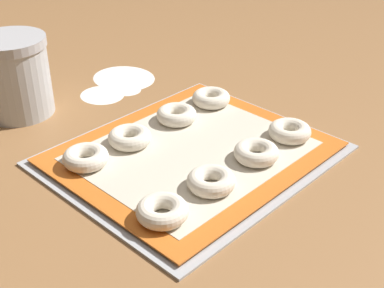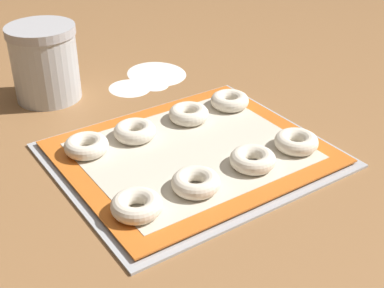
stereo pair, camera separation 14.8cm
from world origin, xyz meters
TOP-DOWN VIEW (x-y plane):
  - ground_plane at (0.00, 0.00)m, footprint 2.80×2.80m
  - baking_tray at (0.01, -0.02)m, footprint 0.41×0.35m
  - baking_mat at (0.01, -0.02)m, footprint 0.38×0.33m
  - bagel_front_far_left at (-0.14, -0.11)m, footprint 0.07×0.07m
  - bagel_front_mid_left at (-0.04, -0.11)m, footprint 0.07×0.07m
  - bagel_front_mid_right at (0.06, -0.10)m, footprint 0.07×0.07m
  - bagel_front_far_right at (0.15, -0.10)m, footprint 0.07×0.07m
  - bagel_back_far_left at (-0.13, 0.07)m, footprint 0.07×0.07m
  - bagel_back_mid_left at (-0.04, 0.07)m, footprint 0.07×0.07m
  - bagel_back_mid_right at (0.06, 0.07)m, footprint 0.07×0.07m
  - bagel_back_far_right at (0.15, 0.07)m, footprint 0.07×0.07m
  - flour_canister at (-0.10, 0.31)m, footprint 0.13×0.13m
  - flour_patch_near at (0.05, 0.26)m, footprint 0.08×0.09m
  - flour_patch_far at (0.13, 0.29)m, footprint 0.12×0.14m
  - flour_patch_side at (0.10, 0.24)m, footprint 0.05×0.06m

SIDE VIEW (x-z plane):
  - ground_plane at x=0.00m, z-range 0.00..0.00m
  - flour_patch_near at x=0.05m, z-range 0.00..0.00m
  - flour_patch_far at x=0.13m, z-range 0.00..0.00m
  - flour_patch_side at x=0.10m, z-range 0.00..0.00m
  - baking_tray at x=0.01m, z-range 0.00..0.01m
  - baking_mat at x=0.01m, z-range 0.01..0.01m
  - bagel_front_far_left at x=-0.14m, z-range 0.01..0.03m
  - bagel_front_mid_left at x=-0.04m, z-range 0.01..0.03m
  - bagel_front_mid_right at x=0.06m, z-range 0.01..0.03m
  - bagel_front_far_right at x=0.15m, z-range 0.01..0.03m
  - bagel_back_far_left at x=-0.13m, z-range 0.01..0.03m
  - bagel_back_mid_left at x=-0.04m, z-range 0.01..0.03m
  - bagel_back_mid_right at x=0.06m, z-range 0.01..0.03m
  - bagel_back_far_right at x=0.15m, z-range 0.01..0.03m
  - flour_canister at x=-0.10m, z-range 0.00..0.14m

